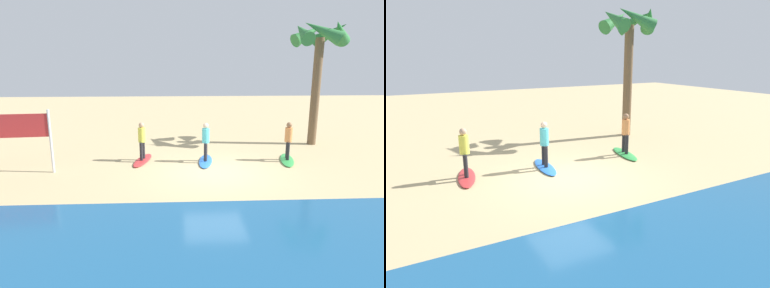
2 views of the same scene
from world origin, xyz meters
TOP-DOWN VIEW (x-y plane):
  - ground_plane at (0.00, 0.00)m, footprint 60.00×60.00m
  - surfboard_green at (-3.35, -1.39)m, footprint 1.02×2.17m
  - surfer_green at (-3.35, -1.39)m, footprint 0.32×0.45m
  - surfboard_blue at (0.25, -1.39)m, footprint 0.84×2.16m
  - surfer_blue at (0.25, -1.39)m, footprint 0.32×0.46m
  - surfboard_red at (3.01, -1.66)m, footprint 0.96×2.17m
  - surfer_red at (3.01, -1.66)m, footprint 0.32×0.45m
  - palm_tree at (-5.65, -4.41)m, footprint 2.88×3.03m

SIDE VIEW (x-z plane):
  - ground_plane at x=0.00m, z-range 0.00..0.00m
  - surfboard_green at x=-3.35m, z-range 0.00..0.09m
  - surfboard_blue at x=0.25m, z-range 0.00..0.09m
  - surfboard_red at x=3.01m, z-range 0.00..0.09m
  - surfer_green at x=-3.35m, z-range 0.22..1.86m
  - surfer_blue at x=0.25m, z-range 0.22..1.86m
  - surfer_red at x=3.01m, z-range 0.22..1.86m
  - palm_tree at x=-5.65m, z-range 1.92..8.28m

